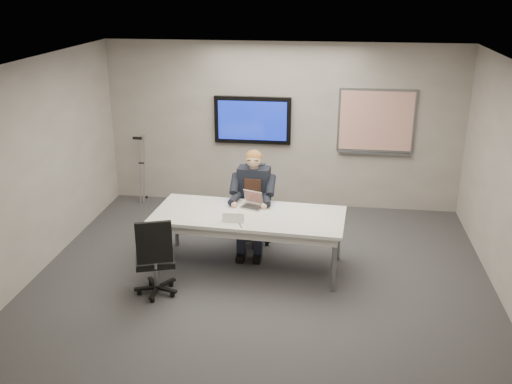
# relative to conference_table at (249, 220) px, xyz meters

# --- Properties ---
(floor) EXTENTS (6.00, 6.00, 0.02)m
(floor) POSITION_rel_conference_table_xyz_m (0.22, -0.57, -0.69)
(floor) COLOR #333335
(floor) RESTS_ON ground
(ceiling) EXTENTS (6.00, 6.00, 0.02)m
(ceiling) POSITION_rel_conference_table_xyz_m (0.22, -0.57, 2.11)
(ceiling) COLOR silver
(ceiling) RESTS_ON wall_back
(wall_back) EXTENTS (6.00, 0.02, 2.80)m
(wall_back) POSITION_rel_conference_table_xyz_m (0.22, 2.43, 0.71)
(wall_back) COLOR gray
(wall_back) RESTS_ON ground
(wall_front) EXTENTS (6.00, 0.02, 2.80)m
(wall_front) POSITION_rel_conference_table_xyz_m (0.22, -3.57, 0.71)
(wall_front) COLOR gray
(wall_front) RESTS_ON ground
(wall_left) EXTENTS (0.02, 6.00, 2.80)m
(wall_left) POSITION_rel_conference_table_xyz_m (-2.78, -0.57, 0.71)
(wall_left) COLOR gray
(wall_left) RESTS_ON ground
(conference_table) EXTENTS (2.61, 1.22, 0.78)m
(conference_table) POSITION_rel_conference_table_xyz_m (0.00, 0.00, 0.00)
(conference_table) COLOR white
(conference_table) RESTS_ON ground
(tv_display) EXTENTS (1.30, 0.09, 0.80)m
(tv_display) POSITION_rel_conference_table_xyz_m (-0.28, 2.37, 0.81)
(tv_display) COLOR black
(tv_display) RESTS_ON wall_back
(whiteboard) EXTENTS (1.25, 0.08, 1.10)m
(whiteboard) POSITION_rel_conference_table_xyz_m (1.77, 2.40, 0.84)
(whiteboard) COLOR gray
(whiteboard) RESTS_ON wall_back
(office_chair_far) EXTENTS (0.53, 0.53, 0.95)m
(office_chair_far) POSITION_rel_conference_table_xyz_m (-0.02, 0.77, -0.40)
(office_chair_far) COLOR black
(office_chair_far) RESTS_ON ground
(office_chair_near) EXTENTS (0.65, 0.65, 1.07)m
(office_chair_near) POSITION_rel_conference_table_xyz_m (-1.03, -0.91, -0.36)
(office_chair_near) COLOR black
(office_chair_near) RESTS_ON ground
(seated_person) EXTENTS (0.47, 0.80, 1.47)m
(seated_person) POSITION_rel_conference_table_xyz_m (-0.03, 0.51, -0.10)
(seated_person) COLOR #1D2131
(seated_person) RESTS_ON office_chair_far
(crutch) EXTENTS (0.22, 0.60, 1.29)m
(crutch) POSITION_rel_conference_table_xyz_m (-2.23, 2.22, -0.07)
(crutch) COLOR #9A9CA1
(crutch) RESTS_ON ground
(laptop) EXTENTS (0.35, 0.37, 0.21)m
(laptop) POSITION_rel_conference_table_xyz_m (0.02, 0.27, 0.14)
(laptop) COLOR #AAAAAC
(laptop) RESTS_ON conference_table
(name_tent) EXTENTS (0.28, 0.08, 0.11)m
(name_tent) POSITION_rel_conference_table_xyz_m (-0.16, -0.29, 0.14)
(name_tent) COLOR silver
(name_tent) RESTS_ON conference_table
(pen) EXTENTS (0.06, 0.13, 0.01)m
(pen) POSITION_rel_conference_table_xyz_m (-0.04, -0.41, 0.10)
(pen) COLOR black
(pen) RESTS_ON conference_table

